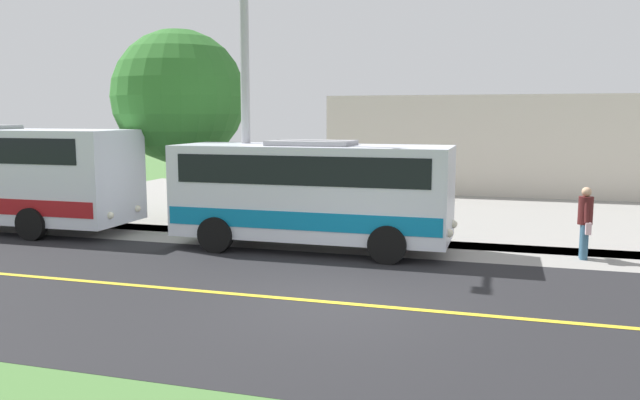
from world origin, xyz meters
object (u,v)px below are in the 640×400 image
at_px(shuttle_bus_front, 312,189).
at_px(tree_curbside, 179,97).
at_px(street_light_pole, 243,72).
at_px(pedestrian_with_bags, 585,221).
at_px(commercial_building, 544,142).

height_order(shuttle_bus_front, tree_curbside, tree_curbside).
bearing_deg(shuttle_bus_front, street_light_pole, -101.92).
xyz_separation_m(shuttle_bus_front, pedestrian_with_bags, (-0.68, 6.57, -0.60)).
distance_m(shuttle_bus_front, tree_curbside, 6.56).
distance_m(shuttle_bus_front, street_light_pole, 3.66).
bearing_deg(shuttle_bus_front, pedestrian_with_bags, 95.94).
xyz_separation_m(tree_curbside, commercial_building, (-14.00, 11.79, -1.85)).
bearing_deg(commercial_building, shuttle_bus_front, -20.89).
height_order(shuttle_bus_front, pedestrian_with_bags, shuttle_bus_front).
height_order(street_light_pole, commercial_building, street_light_pole).
relative_size(pedestrian_with_bags, tree_curbside, 0.28).
bearing_deg(pedestrian_with_bags, commercial_building, -179.63).
bearing_deg(tree_curbside, pedestrian_with_bags, 79.22).
distance_m(street_light_pole, tree_curbside, 4.19).
height_order(shuttle_bus_front, commercial_building, commercial_building).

